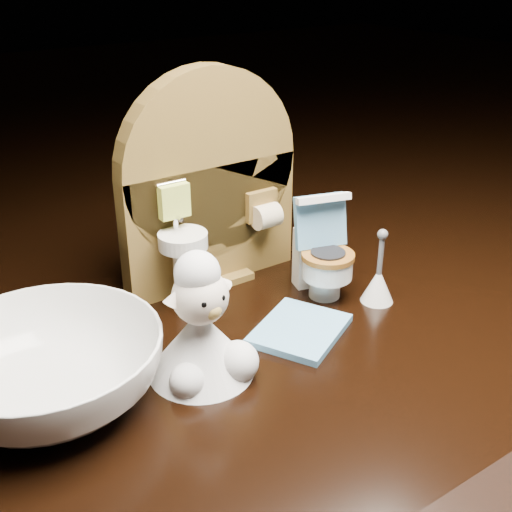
# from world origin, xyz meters

# --- Properties ---
(backdrop_panel) EXTENTS (0.13, 0.05, 0.15)m
(backdrop_panel) POSITION_xyz_m (-0.00, 0.06, 0.07)
(backdrop_panel) COLOR brown
(backdrop_panel) RESTS_ON ground
(toy_toilet) EXTENTS (0.04, 0.05, 0.07)m
(toy_toilet) POSITION_xyz_m (0.05, 0.01, 0.03)
(toy_toilet) COLOR white
(toy_toilet) RESTS_ON ground
(bath_mat) EXTENTS (0.07, 0.07, 0.00)m
(bath_mat) POSITION_xyz_m (0.01, -0.03, 0.00)
(bath_mat) COLOR #5D9CC9
(bath_mat) RESTS_ON ground
(toilet_brush) EXTENTS (0.02, 0.02, 0.05)m
(toilet_brush) POSITION_xyz_m (0.08, -0.02, 0.01)
(toilet_brush) COLOR white
(toilet_brush) RESTS_ON ground
(plush_lamb) EXTENTS (0.06, 0.06, 0.08)m
(plush_lamb) POSITION_xyz_m (-0.06, -0.03, 0.03)
(plush_lamb) COLOR white
(plush_lamb) RESTS_ON ground
(ceramic_bowl) EXTENTS (0.15, 0.15, 0.04)m
(ceramic_bowl) POSITION_xyz_m (-0.14, -0.00, 0.02)
(ceramic_bowl) COLOR white
(ceramic_bowl) RESTS_ON ground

